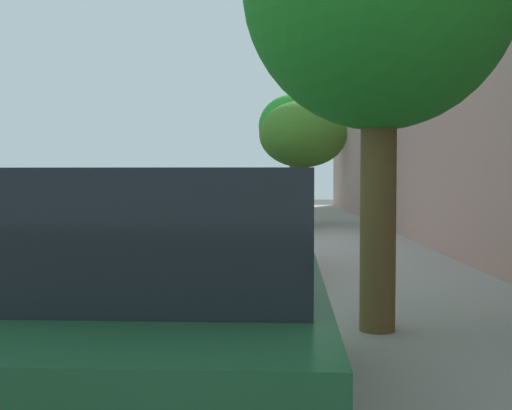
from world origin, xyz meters
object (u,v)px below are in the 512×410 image
Objects in this scene: bicycle_at_curb at (266,230)px; parked_pickup_grey_mid at (250,206)px; parked_suv_green_nearest at (191,302)px; parked_suv_black_far at (255,196)px; street_tree_far_end at (293,127)px; fire_hydrant at (295,221)px; parked_sedan_red_second at (235,238)px; street_tree_mid_block at (303,135)px; cyclist_with_backpack at (274,210)px.

parked_pickup_grey_mid is at bearing 98.19° from bicycle_at_curb.
parked_suv_green_nearest and parked_suv_black_far have the same top height.
fire_hydrant is (-0.48, -15.56, -4.11)m from street_tree_far_end.
parked_suv_green_nearest is 1.07× the size of parked_sedan_red_second.
bicycle_at_curb is (0.60, -4.19, -0.51)m from parked_pickup_grey_mid.
street_tree_mid_block reaches higher than parked_suv_green_nearest.
parked_suv_green_nearest is 25.79m from parked_suv_black_far.
cyclist_with_backpack is at bearing -62.95° from bicycle_at_curb.
parked_suv_black_far reaches higher than parked_pickup_grey_mid.
street_tree_mid_block is at bearing -69.59° from parked_suv_black_far.
parked_suv_green_nearest is 31.67m from street_tree_far_end.
parked_sedan_red_second is at bearing -98.74° from street_tree_mid_block.
fire_hydrant is at bearing -91.75° from street_tree_far_end.
parked_pickup_grey_mid is at bearing -98.80° from street_tree_far_end.
street_tree_mid_block reaches higher than fire_hydrant.
cyclist_with_backpack is 17.79m from street_tree_far_end.
parked_suv_black_far is 1.01× the size of street_tree_mid_block.
parked_sedan_red_second is at bearing -97.37° from cyclist_with_backpack.
street_tree_far_end is at bearing 70.89° from parked_suv_black_far.
cyclist_with_backpack reaches higher than bicycle_at_curb.
street_tree_far_end is at bearing 86.21° from cyclist_with_backpack.
parked_pickup_grey_mid is 6.43× the size of fire_hydrant.
fire_hydrant is (0.67, 1.81, -0.44)m from cyclist_with_backpack.
parked_suv_black_far is 11.77m from cyclist_with_backpack.
parked_suv_black_far is (-0.00, 17.88, 0.27)m from parked_sedan_red_second.
parked_suv_green_nearest is at bearing -89.27° from parked_sedan_red_second.
parked_pickup_grey_mid is (-0.03, 10.75, 0.15)m from parked_sedan_red_second.
parked_sedan_red_second is at bearing 90.73° from parked_suv_green_nearest.
parked_pickup_grey_mid is 4.26m from bicycle_at_curb.
parked_suv_black_far reaches higher than bicycle_at_curb.
street_tree_far_end is at bearing 85.37° from bicycle_at_curb.
bicycle_at_curb is 17.52m from street_tree_far_end.
bicycle_at_curb is 0.23× the size of street_tree_far_end.
parked_suv_black_far is at bearing 98.42° from fire_hydrant.
parked_suv_green_nearest reaches higher than bicycle_at_curb.
parked_suv_black_far is at bearing -109.11° from street_tree_far_end.
street_tree_far_end is at bearing 88.25° from fire_hydrant.
parked_suv_black_far is 11.35m from bicycle_at_curb.
parked_pickup_grey_mid is 1.14× the size of street_tree_mid_block.
street_tree_mid_block is at bearing 79.99° from cyclist_with_backpack.
parked_suv_black_far is 5.69× the size of fire_hydrant.
cyclist_with_backpack is at bearing 87.17° from parked_suv_green_nearest.
cyclist_with_backpack is at bearing -100.01° from street_tree_mid_block.
street_tree_mid_block is 10.91m from street_tree_far_end.
cyclist_with_backpack is 7.09m from street_tree_mid_block.
bicycle_at_curb is (0.47, 14.47, -0.64)m from parked_suv_green_nearest.
parked_pickup_grey_mid is 7.13m from parked_suv_black_far.
bicycle_at_curb is 0.90× the size of cyclist_with_backpack.
cyclist_with_backpack is at bearing -110.39° from fire_hydrant.
parked_suv_black_far is at bearing 90.23° from parked_suv_green_nearest.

